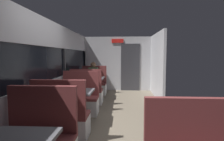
% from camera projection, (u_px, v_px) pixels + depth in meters
% --- Properties ---
extents(ground_plane, '(3.30, 9.20, 0.02)m').
position_uv_depth(ground_plane, '(112.00, 129.00, 3.73)').
color(ground_plane, '#665B4C').
extents(carriage_window_panel_left, '(0.09, 8.48, 2.30)m').
position_uv_depth(carriage_window_panel_left, '(42.00, 75.00, 3.72)').
color(carriage_window_panel_left, '#B2B2B7').
rests_on(carriage_window_panel_left, ground_plane).
extents(carriage_end_bulkhead, '(2.90, 0.11, 2.30)m').
position_uv_depth(carriage_end_bulkhead, '(119.00, 64.00, 7.80)').
color(carriage_end_bulkhead, '#B2B2B7').
rests_on(carriage_end_bulkhead, ground_plane).
extents(carriage_aisle_panel_right, '(0.08, 2.40, 2.30)m').
position_uv_depth(carriage_aisle_panel_right, '(157.00, 65.00, 6.54)').
color(carriage_aisle_panel_right, '#B2B2B7').
rests_on(carriage_aisle_panel_right, ground_plane).
extents(dining_table_mid_window, '(0.90, 0.70, 0.74)m').
position_uv_depth(dining_table_mid_window, '(72.00, 95.00, 3.98)').
color(dining_table_mid_window, '#9E9EA3').
rests_on(dining_table_mid_window, ground_plane).
extents(bench_mid_window_facing_end, '(0.95, 0.50, 1.10)m').
position_uv_depth(bench_mid_window_facing_end, '(62.00, 120.00, 3.31)').
color(bench_mid_window_facing_end, silver).
rests_on(bench_mid_window_facing_end, ground_plane).
extents(bench_mid_window_facing_entry, '(0.95, 0.50, 1.10)m').
position_uv_depth(bench_mid_window_facing_entry, '(80.00, 101.00, 4.70)').
color(bench_mid_window_facing_entry, silver).
rests_on(bench_mid_window_facing_entry, ground_plane).
extents(dining_table_far_window, '(0.90, 0.70, 0.74)m').
position_uv_depth(dining_table_far_window, '(91.00, 80.00, 6.31)').
color(dining_table_far_window, '#9E9EA3').
rests_on(dining_table_far_window, ground_plane).
extents(bench_far_window_facing_end, '(0.95, 0.50, 1.10)m').
position_uv_depth(bench_far_window_facing_end, '(87.00, 93.00, 5.64)').
color(bench_far_window_facing_end, silver).
rests_on(bench_far_window_facing_end, ground_plane).
extents(bench_far_window_facing_entry, '(0.95, 0.50, 1.10)m').
position_uv_depth(bench_far_window_facing_entry, '(94.00, 86.00, 7.03)').
color(bench_far_window_facing_entry, silver).
rests_on(bench_far_window_facing_entry, ground_plane).
extents(seated_passenger, '(0.47, 0.55, 1.26)m').
position_uv_depth(seated_passenger, '(94.00, 81.00, 6.94)').
color(seated_passenger, '#26262D').
rests_on(seated_passenger, ground_plane).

